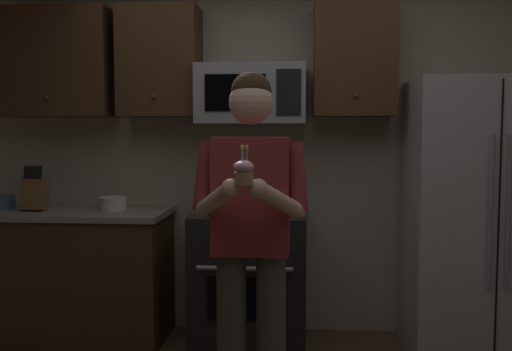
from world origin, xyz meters
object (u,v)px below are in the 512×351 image
(bowl_large_white, at_px, (113,203))
(bowl_small_colored, at_px, (2,201))
(refrigerator, at_px, (480,219))
(person, at_px, (251,227))
(microwave, at_px, (252,94))
(oven_range, at_px, (250,279))
(knife_block, at_px, (35,194))
(cupcake, at_px, (244,172))

(bowl_large_white, xyz_separation_m, bowl_small_colored, (-0.82, 0.01, 0.00))
(refrigerator, distance_m, person, 1.71)
(refrigerator, xyz_separation_m, person, (-1.40, -0.99, 0.10))
(bowl_large_white, xyz_separation_m, person, (1.07, -1.08, 0.03))
(microwave, height_order, refrigerator, microwave)
(oven_range, height_order, bowl_small_colored, bowl_small_colored)
(bowl_small_colored, bearing_deg, knife_block, -18.37)
(microwave, relative_size, cupcake, 4.26)
(bowl_large_white, xyz_separation_m, cupcake, (1.07, -1.41, 0.33))
(refrigerator, bearing_deg, oven_range, 178.50)
(oven_range, relative_size, knife_block, 2.91)
(knife_block, xyz_separation_m, cupcake, (1.60, -1.32, 0.26))
(bowl_small_colored, bearing_deg, person, -30.04)
(knife_block, xyz_separation_m, bowl_large_white, (0.53, 0.09, -0.07))
(bowl_large_white, bearing_deg, microwave, 3.55)
(bowl_small_colored, distance_m, cupcake, 2.39)
(oven_range, xyz_separation_m, person, (0.10, -1.03, 0.53))
(bowl_large_white, bearing_deg, knife_block, -170.42)
(refrigerator, bearing_deg, person, -144.83)
(microwave, xyz_separation_m, bowl_small_colored, (-1.79, -0.05, -0.75))
(microwave, height_order, knife_block, microwave)
(bowl_small_colored, distance_m, person, 2.19)
(microwave, height_order, bowl_small_colored, microwave)
(refrigerator, distance_m, knife_block, 3.00)
(cupcake, bearing_deg, microwave, 93.91)
(bowl_small_colored, xyz_separation_m, person, (1.89, -1.09, 0.03))
(knife_block, bearing_deg, cupcake, -39.69)
(bowl_large_white, relative_size, cupcake, 1.12)
(microwave, relative_size, refrigerator, 0.41)
(oven_range, distance_m, refrigerator, 1.56)
(person, bearing_deg, bowl_small_colored, 149.96)
(knife_block, height_order, person, person)
(bowl_small_colored, height_order, person, person)
(oven_range, distance_m, cupcake, 1.59)
(knife_block, height_order, bowl_large_white, knife_block)
(bowl_large_white, distance_m, bowl_small_colored, 0.82)
(bowl_small_colored, relative_size, cupcake, 1.13)
(bowl_large_white, relative_size, person, 0.11)
(microwave, bearing_deg, bowl_large_white, -176.45)
(bowl_large_white, distance_m, cupcake, 1.80)
(person, bearing_deg, oven_range, 95.61)
(knife_block, distance_m, bowl_small_colored, 0.32)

